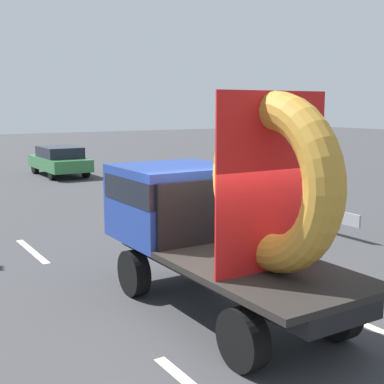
{
  "coord_description": "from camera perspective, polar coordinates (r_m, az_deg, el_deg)",
  "views": [
    {
      "loc": [
        -4.73,
        -6.27,
        3.38
      ],
      "look_at": [
        0.05,
        1.41,
        1.9
      ],
      "focal_mm": 49.29,
      "sensor_mm": 36.0,
      "label": 1
    }
  ],
  "objects": [
    {
      "name": "flatbed_truck",
      "position": [
        8.77,
        1.84,
        -2.08
      ],
      "size": [
        2.02,
        5.14,
        3.58
      ],
      "color": "black",
      "rests_on": "ground_plane"
    },
    {
      "name": "lane_dash_right_far",
      "position": [
        14.43,
        -4.6,
        -4.26
      ],
      "size": [
        0.16,
        2.17,
        0.01
      ],
      "primitive_type": "cube",
      "rotation": [
        0.0,
        0.0,
        1.57
      ],
      "color": "beige",
      "rests_on": "ground_plane"
    },
    {
      "name": "distant_sedan",
      "position": [
        26.55,
        -14.14,
        3.37
      ],
      "size": [
        1.87,
        4.37,
        1.43
      ],
      "color": "black",
      "rests_on": "ground_plane"
    },
    {
      "name": "lane_dash_left_far",
      "position": [
        13.03,
        -16.92,
        -6.12
      ],
      "size": [
        0.16,
        2.37,
        0.01
      ],
      "primitive_type": "cube",
      "rotation": [
        0.0,
        0.0,
        1.57
      ],
      "color": "beige",
      "rests_on": "ground_plane"
    },
    {
      "name": "guardrail",
      "position": [
        17.75,
        3.83,
        0.02
      ],
      "size": [
        0.1,
        11.24,
        0.71
      ],
      "color": "gray",
      "rests_on": "ground_plane"
    },
    {
      "name": "ground_plane",
      "position": [
        8.55,
        4.88,
        -14.01
      ],
      "size": [
        120.0,
        120.0,
        0.0
      ],
      "primitive_type": "plane",
      "color": "#38383A"
    },
    {
      "name": "lane_dash_right_near",
      "position": [
        8.86,
        18.63,
        -13.61
      ],
      "size": [
        0.16,
        2.53,
        0.01
      ],
      "primitive_type": "cube",
      "rotation": [
        0.0,
        0.0,
        1.57
      ],
      "color": "beige",
      "rests_on": "ground_plane"
    }
  ]
}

